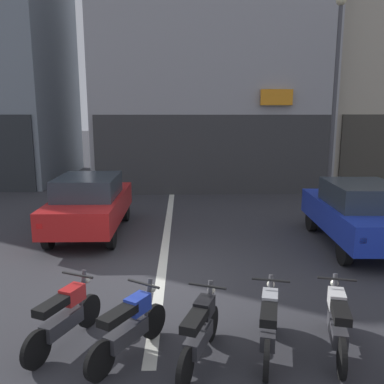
# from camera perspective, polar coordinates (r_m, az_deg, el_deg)

# --- Properties ---
(ground_plane) EXTENTS (120.00, 120.00, 0.00)m
(ground_plane) POSITION_cam_1_polar(r_m,az_deg,el_deg) (8.52, -4.39, -12.00)
(ground_plane) COLOR #333338
(lane_centre_line) EXTENTS (0.20, 18.00, 0.01)m
(lane_centre_line) POSITION_cam_1_polar(r_m,az_deg,el_deg) (14.22, -3.09, -2.33)
(lane_centre_line) COLOR silver
(lane_centre_line) RESTS_ON ground
(car_red_crossing_near) EXTENTS (1.78, 4.11, 1.64)m
(car_red_crossing_near) POSITION_cam_1_polar(r_m,az_deg,el_deg) (11.51, -14.12, -1.45)
(car_red_crossing_near) COLOR black
(car_red_crossing_near) RESTS_ON ground
(car_blue_parked_kerbside) EXTENTS (1.88, 4.15, 1.64)m
(car_blue_parked_kerbside) POSITION_cam_1_polar(r_m,az_deg,el_deg) (10.95, 22.38, -2.64)
(car_blue_parked_kerbside) COLOR black
(car_blue_parked_kerbside) RESTS_ON ground
(street_lamp) EXTENTS (0.36, 0.36, 7.21)m
(street_lamp) POSITION_cam_1_polar(r_m,az_deg,el_deg) (15.61, 19.51, 14.37)
(street_lamp) COLOR #47474C
(street_lamp) RESTS_ON ground
(motorcycle_red_row_leftmost) EXTENTS (0.76, 1.56, 0.98)m
(motorcycle_red_row_leftmost) POSITION_cam_1_polar(r_m,az_deg,el_deg) (6.43, -17.40, -16.20)
(motorcycle_red_row_leftmost) COLOR black
(motorcycle_red_row_leftmost) RESTS_ON ground
(motorcycle_blue_row_left_mid) EXTENTS (0.95, 1.45, 0.98)m
(motorcycle_blue_row_left_mid) POSITION_cam_1_polar(r_m,az_deg,el_deg) (5.97, -8.76, -18.07)
(motorcycle_blue_row_left_mid) COLOR black
(motorcycle_blue_row_left_mid) RESTS_ON ground
(motorcycle_black_row_centre) EXTENTS (0.70, 1.59, 0.98)m
(motorcycle_black_row_centre) POSITION_cam_1_polar(r_m,az_deg,el_deg) (5.81, 1.13, -18.80)
(motorcycle_black_row_centre) COLOR black
(motorcycle_black_row_centre) RESTS_ON ground
(motorcycle_silver_row_right_mid) EXTENTS (0.59, 1.64, 0.98)m
(motorcycle_silver_row_right_mid) POSITION_cam_1_polar(r_m,az_deg,el_deg) (6.07, 10.72, -17.58)
(motorcycle_silver_row_right_mid) COLOR black
(motorcycle_silver_row_right_mid) RESTS_ON ground
(motorcycle_white_row_rightmost) EXTENTS (0.59, 1.64, 0.98)m
(motorcycle_white_row_rightmost) POSITION_cam_1_polar(r_m,az_deg,el_deg) (6.35, 19.69, -16.72)
(motorcycle_white_row_rightmost) COLOR black
(motorcycle_white_row_rightmost) RESTS_ON ground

